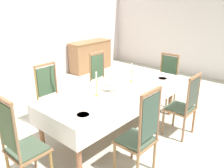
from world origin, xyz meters
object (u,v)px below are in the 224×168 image
(dining_table, at_px, (115,93))
(candlestick_west, at_px, (97,86))
(bowl_near_right, at_px, (162,79))
(sideboard, at_px, (91,56))
(chair_south_b, at_px, (184,105))
(bowl_near_left, at_px, (132,71))
(spoon_secondary, at_px, (165,78))
(chair_head_west, at_px, (20,143))
(chair_head_east, at_px, (166,78))
(candlestick_east, at_px, (131,74))
(bowl_far_left, at_px, (143,90))
(chair_north_a, at_px, (52,97))
(chair_south_a, at_px, (140,134))
(bowl_far_right, at_px, (83,116))
(spoon_primary, at_px, (134,70))
(soup_tureen, at_px, (110,84))
(chair_north_b, at_px, (102,79))

(dining_table, distance_m, candlestick_west, 0.48)
(bowl_near_right, relative_size, sideboard, 0.13)
(chair_south_b, xyz_separation_m, bowl_near_left, (0.27, 1.25, 0.26))
(candlestick_west, xyz_separation_m, spoon_secondary, (1.39, -0.35, -0.15))
(chair_head_west, bearing_deg, chair_head_east, 90.00)
(chair_head_east, xyz_separation_m, candlestick_east, (-1.24, -0.00, 0.38))
(chair_head_west, relative_size, bowl_far_left, 7.56)
(bowl_near_left, bearing_deg, spoon_secondary, -84.57)
(dining_table, xyz_separation_m, chair_head_east, (1.66, 0.00, -0.16))
(chair_south_b, bearing_deg, chair_north_a, 123.98)
(chair_north_a, relative_size, chair_south_b, 1.06)
(chair_south_a, relative_size, bowl_near_left, 6.47)
(bowl_far_left, height_order, bowl_far_right, bowl_far_right)
(bowl_near_right, xyz_separation_m, bowl_far_left, (-0.62, -0.02, -0.01))
(candlestick_west, distance_m, sideboard, 4.04)
(bowl_near_left, bearing_deg, bowl_far_left, -132.94)
(chair_south_b, distance_m, bowl_far_right, 1.76)
(bowl_near_left, bearing_deg, sideboard, 62.16)
(bowl_near_left, relative_size, spoon_primary, 1.04)
(soup_tureen, xyz_separation_m, bowl_far_right, (-0.89, -0.35, -0.08))
(soup_tureen, xyz_separation_m, spoon_secondary, (1.09, -0.35, -0.09))
(candlestick_west, relative_size, bowl_near_left, 2.04)
(chair_north_b, relative_size, bowl_near_right, 5.93)
(chair_north_a, distance_m, candlestick_west, 1.00)
(chair_head_east, bearing_deg, spoon_secondary, 116.86)
(chair_north_a, xyz_separation_m, chair_south_b, (1.23, -1.82, -0.02))
(bowl_near_right, distance_m, sideboard, 3.65)
(bowl_near_left, xyz_separation_m, bowl_far_right, (-1.91, -0.69, 0.00))
(chair_north_a, distance_m, candlestick_east, 1.42)
(soup_tureen, bearing_deg, chair_head_west, -180.00)
(chair_north_b, xyz_separation_m, bowl_far_left, (-0.42, -1.32, 0.23))
(soup_tureen, relative_size, spoon_primary, 1.41)
(spoon_primary, bearing_deg, soup_tureen, -158.22)
(chair_south_b, relative_size, candlestick_west, 2.83)
(chair_south_b, xyz_separation_m, bowl_near_right, (0.20, 0.53, 0.26))
(soup_tureen, relative_size, candlestick_west, 0.67)
(dining_table, relative_size, candlestick_east, 7.52)
(chair_north_a, xyz_separation_m, bowl_near_right, (1.43, -1.29, 0.24))
(chair_head_west, bearing_deg, bowl_far_left, 77.87)
(dining_table, height_order, chair_south_a, chair_south_a)
(chair_head_west, bearing_deg, chair_north_b, 111.64)
(chair_head_west, relative_size, sideboard, 0.83)
(chair_head_west, relative_size, chair_head_east, 1.14)
(bowl_near_left, bearing_deg, candlestick_west, -165.64)
(dining_table, distance_m, bowl_far_left, 0.46)
(chair_north_b, relative_size, spoon_primary, 6.31)
(chair_south_b, bearing_deg, spoon_secondary, 59.10)
(chair_head_west, xyz_separation_m, candlestick_east, (2.10, 0.00, 0.33))
(bowl_near_left, bearing_deg, bowl_near_right, -95.28)
(chair_south_a, height_order, candlestick_west, chair_south_a)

